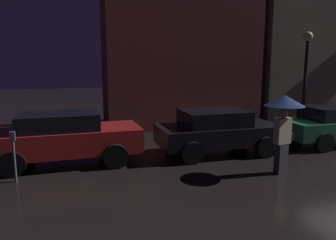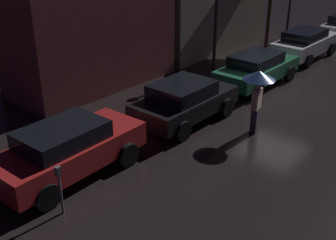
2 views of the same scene
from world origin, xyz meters
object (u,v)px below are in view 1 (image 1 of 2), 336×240
Objects in this scene: parked_car_black at (217,130)px; parking_meter at (14,151)px; pedestrian_with_umbrella at (284,113)px; street_lamp_near at (306,65)px; parked_car_red at (64,137)px.

parking_meter is (-5.87, -1.11, 0.04)m from parked_car_black.
street_lamp_near reaches higher than pedestrian_with_umbrella.
parked_car_red reaches higher than parked_car_black.
parked_car_black reaches higher than parking_meter.
parked_car_black is at bearing 10.70° from parking_meter.
parking_meter is at bearing 158.92° from pedestrian_with_umbrella.
pedestrian_with_umbrella is 1.65× the size of parking_meter.
street_lamp_near reaches higher than parking_meter.
parked_car_black is 0.94× the size of street_lamp_near.
parked_car_red is 3.40× the size of parking_meter.
parking_meter is at bearing -135.11° from parked_car_red.
street_lamp_near reaches higher than parked_car_black.
pedestrian_with_umbrella is 6.88m from parking_meter.
street_lamp_near is at bearing 10.87° from parked_car_red.
parking_meter is 11.65m from street_lamp_near.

